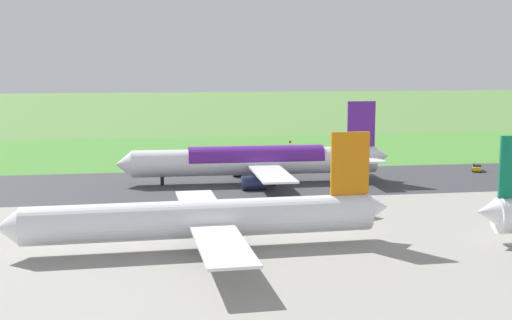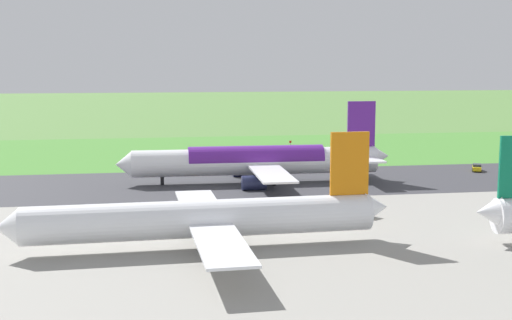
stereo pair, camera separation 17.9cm
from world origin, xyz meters
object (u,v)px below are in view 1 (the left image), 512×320
(airliner_parked_mid, at_px, (204,218))
(service_truck_fuel, at_px, (355,206))
(airliner_main, at_px, (258,161))
(traffic_cone_orange, at_px, (269,151))
(service_car_followme, at_px, (243,214))
(service_car_ops, at_px, (477,167))
(no_stopping_sign, at_px, (290,145))

(airliner_parked_mid, relative_size, service_truck_fuel, 8.24)
(airliner_main, distance_m, traffic_cone_orange, 45.40)
(service_car_followme, xyz_separation_m, traffic_cone_orange, (-17.65, -74.85, -0.57))
(service_truck_fuel, distance_m, traffic_cone_orange, 74.41)
(service_car_followme, xyz_separation_m, service_car_ops, (-56.41, -36.95, 0.00))
(no_stopping_sign, relative_size, traffic_cone_orange, 4.86)
(airliner_main, distance_m, no_stopping_sign, 49.26)
(service_car_followme, distance_m, traffic_cone_orange, 76.90)
(service_car_followme, height_order, no_stopping_sign, no_stopping_sign)
(service_truck_fuel, xyz_separation_m, service_car_ops, (-38.78, -36.50, -0.56))
(traffic_cone_orange, bearing_deg, service_truck_fuel, 89.99)
(no_stopping_sign, bearing_deg, service_truck_fuel, 85.50)
(airliner_parked_mid, xyz_separation_m, traffic_cone_orange, (-24.62, -89.76, -3.69))
(airliner_main, relative_size, service_car_followme, 11.85)
(service_car_ops, bearing_deg, service_truck_fuel, 43.27)
(airliner_parked_mid, xyz_separation_m, service_car_ops, (-63.38, -51.87, -3.13))
(service_truck_fuel, relative_size, service_car_ops, 1.32)
(no_stopping_sign, distance_m, traffic_cone_orange, 6.61)
(no_stopping_sign, bearing_deg, service_car_ops, 129.11)
(airliner_main, bearing_deg, airliner_parked_mid, 72.59)
(service_car_ops, height_order, traffic_cone_orange, service_car_ops)
(no_stopping_sign, xyz_separation_m, traffic_cone_orange, (6.03, 2.36, -1.31))
(service_truck_fuel, bearing_deg, service_car_followme, 1.46)
(airliner_main, height_order, service_truck_fuel, airliner_main)
(airliner_parked_mid, bearing_deg, service_truck_fuel, -148.01)
(service_car_ops, distance_m, traffic_cone_orange, 54.21)
(airliner_main, distance_m, airliner_parked_mid, 47.93)
(airliner_parked_mid, distance_m, service_car_ops, 81.95)
(airliner_parked_mid, xyz_separation_m, no_stopping_sign, (-30.65, -92.13, -2.38))
(service_truck_fuel, bearing_deg, service_car_ops, -136.73)
(airliner_main, xyz_separation_m, service_truck_fuel, (-10.26, 30.36, -2.95))
(airliner_main, relative_size, airliner_parked_mid, 1.09)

